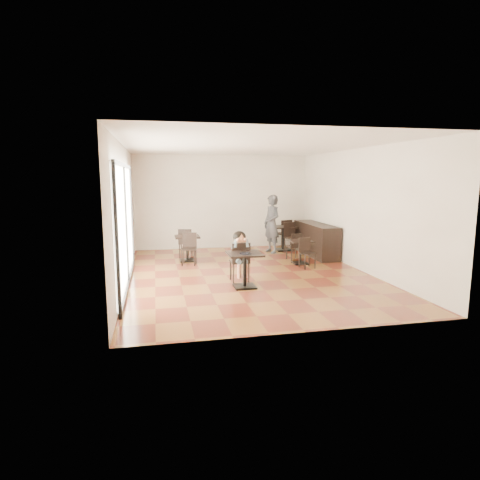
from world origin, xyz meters
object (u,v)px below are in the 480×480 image
object	(u,v)px
child_chair	(240,262)
adult_patron	(272,224)
child_table	(245,270)
chair_mid_b	(307,253)
chair_back_a	(283,234)
chair_mid_a	(294,246)
chair_left_b	(189,249)
child	(240,257)
chair_left_a	(186,243)
cafe_table_mid	(300,252)
cafe_table_left	(187,248)
chair_back_b	(293,238)
cafe_table_back	(283,238)

from	to	relation	value
child_chair	adult_patron	size ratio (longest dim) A/B	0.50
child_table	chair_mid_b	size ratio (longest dim) A/B	0.97
chair_back_a	chair_mid_a	bearing A→B (deg)	62.09
chair_mid_a	chair_left_b	xyz separation A→B (m)	(-3.12, -0.05, 0.04)
child_table	child	bearing A→B (deg)	90.00
child_table	chair_left_a	bearing A→B (deg)	105.42
chair_left_a	child	bearing A→B (deg)	120.36
adult_patron	chair_back_a	xyz separation A→B (m)	(0.65, 0.79, -0.45)
child	chair_mid_b	bearing A→B (deg)	25.65
cafe_table_mid	chair_left_a	xyz separation A→B (m)	(-3.12, 1.60, 0.11)
cafe_table_left	chair_left_a	world-z (taller)	chair_left_a
chair_back_b	child_chair	bearing A→B (deg)	-146.46
chair_mid_b	child_chair	bearing A→B (deg)	-164.03
cafe_table_left	cafe_table_mid	bearing A→B (deg)	-18.57
cafe_table_mid	chair_mid_a	world-z (taller)	chair_mid_a
adult_patron	child_table	bearing A→B (deg)	-43.02
child_chair	child	distance (m)	0.12
cafe_table_mid	adult_patron	bearing A→B (deg)	99.69
child_chair	cafe_table_back	world-z (taller)	child_chair
cafe_table_back	chair_back_a	size ratio (longest dim) A/B	0.83
chair_mid_a	cafe_table_mid	bearing A→B (deg)	80.32
cafe_table_left	chair_mid_a	world-z (taller)	chair_mid_a
adult_patron	chair_back_a	world-z (taller)	adult_patron
child	chair_mid_b	distance (m)	2.33
cafe_table_left	child_table	bearing A→B (deg)	-72.05
chair_mid_a	adult_patron	bearing A→B (deg)	-85.96
child_chair	chair_mid_b	distance (m)	2.32
chair_left_b	child	bearing A→B (deg)	-51.14
chair_left_a	chair_back_a	bearing A→B (deg)	-151.04
adult_patron	chair_left_a	world-z (taller)	adult_patron
adult_patron	cafe_table_left	bearing A→B (deg)	-93.07
chair_back_a	child	bearing A→B (deg)	41.15
chair_left_a	cafe_table_back	bearing A→B (deg)	-158.46
adult_patron	chair_mid_a	bearing A→B (deg)	-4.93
cafe_table_left	chair_left_b	size ratio (longest dim) A/B	0.83
chair_left_b	chair_back_b	world-z (taller)	chair_back_b
cafe_table_back	chair_mid_b	bearing A→B (deg)	-94.13
child_chair	chair_mid_a	world-z (taller)	child_chair
chair_mid_a	chair_mid_b	xyz separation A→B (m)	(0.00, -1.10, 0.00)
child_table	cafe_table_mid	size ratio (longest dim) A/B	1.17
child_table	chair_mid_a	xyz separation A→B (m)	(2.09, 2.66, 0.01)
child	cafe_table_left	size ratio (longest dim) A/B	1.60
cafe_table_left	chair_mid_a	distance (m)	3.16
child_table	cafe_table_left	distance (m)	3.31
cafe_table_back	chair_back_b	world-z (taller)	chair_back_b
child_table	chair_mid_a	bearing A→B (deg)	51.74
chair_mid_a	chair_left_a	world-z (taller)	chair_left_a
chair_left_a	chair_mid_b	bearing A→B (deg)	157.85
child	chair_left_b	bearing A→B (deg)	116.45
child	chair_mid_b	size ratio (longest dim) A/B	1.47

